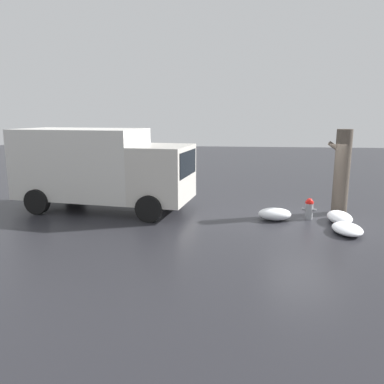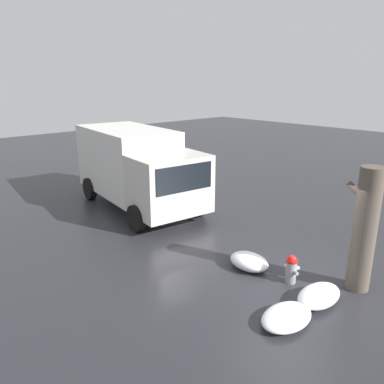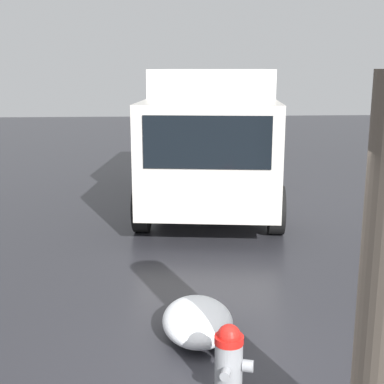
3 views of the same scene
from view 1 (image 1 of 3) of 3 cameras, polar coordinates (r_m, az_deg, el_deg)
ground_plane at (r=13.34m, az=17.32°, el=-3.98°), size 60.00×60.00×0.00m
fire_hydrant at (r=13.25m, az=17.42°, el=-2.42°), size 0.47×0.37×0.73m
tree_trunk at (r=14.23m, az=21.85°, el=2.89°), size 0.82×0.54×3.00m
delivery_truck at (r=14.25m, az=-13.74°, el=3.85°), size 6.65×3.43×2.98m
snow_pile_by_hydrant at (r=12.93m, az=12.51°, el=-3.29°), size 1.11×0.80×0.40m
snow_pile_curbside at (r=13.22m, az=21.57°, el=-3.61°), size 0.75×1.29×0.36m
snow_pile_by_tree at (r=12.15m, az=22.58°, el=-5.21°), size 0.85×1.29×0.27m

